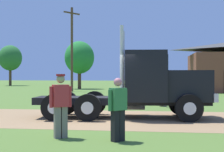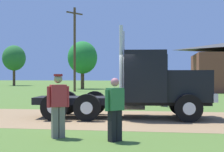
{
  "view_description": "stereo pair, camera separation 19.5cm",
  "coord_description": "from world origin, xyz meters",
  "px_view_note": "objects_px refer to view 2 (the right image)",
  "views": [
    {
      "loc": [
        2.13,
        -13.47,
        1.72
      ],
      "look_at": [
        0.11,
        1.08,
        1.69
      ],
      "focal_mm": 54.85,
      "sensor_mm": 36.0,
      "label": 1
    },
    {
      "loc": [
        2.32,
        -13.44,
        1.72
      ],
      "look_at": [
        0.11,
        1.08,
        1.69
      ],
      "focal_mm": 54.85,
      "sensor_mm": 36.0,
      "label": 2
    }
  ],
  "objects_px": {
    "visitor_standing_near": "(58,103)",
    "visitor_far_side": "(164,89)",
    "truck_foreground_white": "(147,87)",
    "visitor_walking_mid": "(115,107)",
    "utility_pole_near": "(75,47)"
  },
  "relations": [
    {
      "from": "visitor_standing_near",
      "to": "visitor_far_side",
      "type": "relative_size",
      "value": 0.97
    },
    {
      "from": "truck_foreground_white",
      "to": "visitor_walking_mid",
      "type": "xyz_separation_m",
      "value": [
        -0.59,
        -5.03,
        -0.38
      ]
    },
    {
      "from": "visitor_standing_near",
      "to": "visitor_walking_mid",
      "type": "height_order",
      "value": "visitor_standing_near"
    },
    {
      "from": "visitor_standing_near",
      "to": "utility_pole_near",
      "type": "distance_m",
      "value": 27.44
    },
    {
      "from": "visitor_walking_mid",
      "to": "utility_pole_near",
      "type": "distance_m",
      "value": 28.12
    },
    {
      "from": "visitor_standing_near",
      "to": "visitor_far_side",
      "type": "height_order",
      "value": "visitor_far_side"
    },
    {
      "from": "utility_pole_near",
      "to": "visitor_standing_near",
      "type": "bearing_deg",
      "value": -76.02
    },
    {
      "from": "visitor_standing_near",
      "to": "utility_pole_near",
      "type": "relative_size",
      "value": 0.2
    },
    {
      "from": "visitor_far_side",
      "to": "visitor_standing_near",
      "type": "bearing_deg",
      "value": -106.24
    },
    {
      "from": "visitor_far_side",
      "to": "utility_pole_near",
      "type": "distance_m",
      "value": 19.35
    },
    {
      "from": "truck_foreground_white",
      "to": "utility_pole_near",
      "type": "relative_size",
      "value": 0.8
    },
    {
      "from": "visitor_standing_near",
      "to": "visitor_walking_mid",
      "type": "bearing_deg",
      "value": -8.98
    },
    {
      "from": "truck_foreground_white",
      "to": "visitor_walking_mid",
      "type": "relative_size",
      "value": 4.36
    },
    {
      "from": "visitor_walking_mid",
      "to": "visitor_far_side",
      "type": "distance_m",
      "value": 10.25
    },
    {
      "from": "visitor_walking_mid",
      "to": "utility_pole_near",
      "type": "xyz_separation_m",
      "value": [
        -8.18,
        26.63,
        3.86
      ]
    }
  ]
}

